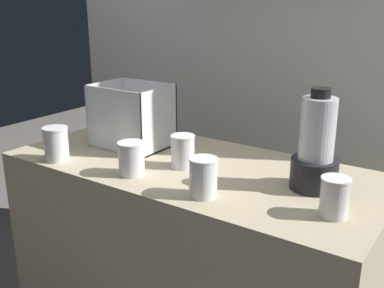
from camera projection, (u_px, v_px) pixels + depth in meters
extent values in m
cube|color=tan|center=(192.00, 270.00, 1.83)|extent=(1.40, 0.64, 0.90)
cube|color=silver|center=(283.00, 50.00, 2.19)|extent=(2.60, 0.04, 2.50)
cube|color=white|center=(133.00, 145.00, 1.91)|extent=(0.29, 0.23, 0.01)
cube|color=white|center=(113.00, 121.00, 1.79)|extent=(0.29, 0.01, 0.26)
cube|color=white|center=(149.00, 110.00, 1.96)|extent=(0.29, 0.01, 0.26)
cube|color=white|center=(106.00, 111.00, 1.95)|extent=(0.01, 0.23, 0.26)
cube|color=white|center=(159.00, 121.00, 1.79)|extent=(0.01, 0.23, 0.26)
cone|color=orange|center=(138.00, 141.00, 1.89)|extent=(0.15, 0.16, 0.03)
cone|color=orange|center=(128.00, 138.00, 1.94)|extent=(0.16, 0.09, 0.02)
cone|color=orange|center=(137.00, 141.00, 1.89)|extent=(0.10, 0.19, 0.04)
cone|color=orange|center=(137.00, 140.00, 1.91)|extent=(0.15, 0.11, 0.03)
cone|color=orange|center=(140.00, 133.00, 1.87)|extent=(0.14, 0.09, 0.03)
cone|color=orange|center=(137.00, 136.00, 1.88)|extent=(0.13, 0.10, 0.02)
cone|color=orange|center=(134.00, 133.00, 1.92)|extent=(0.12, 0.14, 0.03)
cylinder|color=black|center=(314.00, 174.00, 1.47)|extent=(0.15, 0.15, 0.10)
cylinder|color=silver|center=(318.00, 129.00, 1.42)|extent=(0.11, 0.11, 0.20)
cylinder|color=maroon|center=(316.00, 153.00, 1.44)|extent=(0.10, 0.10, 0.04)
cylinder|color=black|center=(321.00, 93.00, 1.39)|extent=(0.06, 0.06, 0.03)
cylinder|color=white|center=(56.00, 145.00, 1.72)|extent=(0.09, 0.09, 0.12)
cylinder|color=red|center=(57.00, 150.00, 1.73)|extent=(0.08, 0.08, 0.08)
cylinder|color=white|center=(55.00, 128.00, 1.70)|extent=(0.09, 0.09, 0.01)
cylinder|color=white|center=(132.00, 159.00, 1.58)|extent=(0.09, 0.09, 0.11)
cylinder|color=orange|center=(132.00, 165.00, 1.59)|extent=(0.08, 0.08, 0.07)
cylinder|color=white|center=(131.00, 143.00, 1.56)|extent=(0.09, 0.09, 0.01)
cylinder|color=white|center=(183.00, 152.00, 1.65)|extent=(0.08, 0.08, 0.11)
cylinder|color=maroon|center=(183.00, 157.00, 1.66)|extent=(0.08, 0.08, 0.08)
cylinder|color=white|center=(183.00, 136.00, 1.63)|extent=(0.09, 0.09, 0.01)
cylinder|color=white|center=(203.00, 178.00, 1.40)|extent=(0.09, 0.09, 0.12)
cylinder|color=maroon|center=(203.00, 185.00, 1.41)|extent=(0.08, 0.08, 0.07)
cylinder|color=white|center=(203.00, 159.00, 1.39)|extent=(0.09, 0.09, 0.01)
cylinder|color=white|center=(334.00, 198.00, 1.27)|extent=(0.08, 0.08, 0.11)
cylinder|color=maroon|center=(334.00, 204.00, 1.28)|extent=(0.07, 0.07, 0.08)
cylinder|color=white|center=(336.00, 179.00, 1.26)|extent=(0.08, 0.08, 0.01)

